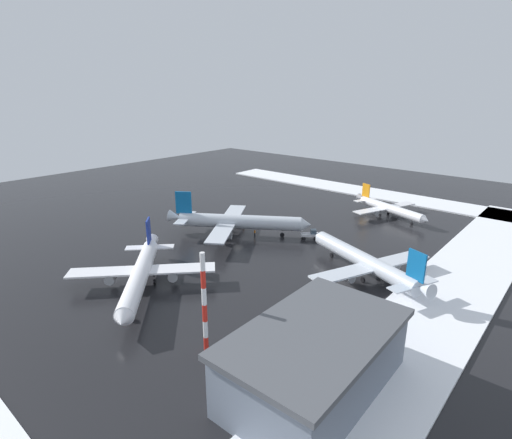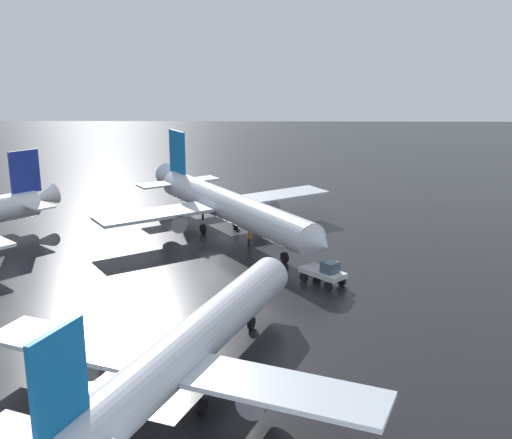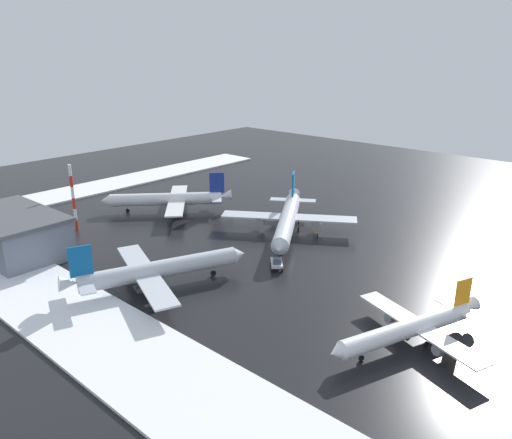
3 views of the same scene
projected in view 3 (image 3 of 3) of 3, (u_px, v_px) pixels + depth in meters
ground_plane at (273, 235)px, 114.80m from camera, size 240.00×240.00×0.00m
snow_bank_far at (72, 316)px, 79.47m from camera, size 152.00×16.00×0.46m
snow_bank_left at (111, 184)px, 157.02m from camera, size 14.00×116.00×0.46m
airplane_distant_tail at (288, 219)px, 114.07m from camera, size 28.86×33.61×11.31m
airplane_parked_portside at (411, 328)px, 71.39m from camera, size 22.42×26.53×8.17m
airplane_parked_starboard at (169, 199)px, 130.56m from camera, size 26.21×27.33×10.16m
airplane_far_rear at (156, 270)px, 88.64m from camera, size 27.47×32.44×10.07m
pushback_tug at (277, 263)px, 96.69m from camera, size 4.75×4.86×2.50m
ground_crew_near_tug at (317, 233)px, 113.27m from camera, size 0.36×0.36×1.71m
ground_crew_beside_wing at (285, 238)px, 110.39m from camera, size 0.36×0.36×1.71m
antenna_mast at (73, 198)px, 115.49m from camera, size 0.70×0.70×15.79m
cargo_hangar at (13, 234)px, 102.90m from camera, size 25.23×15.39×8.80m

